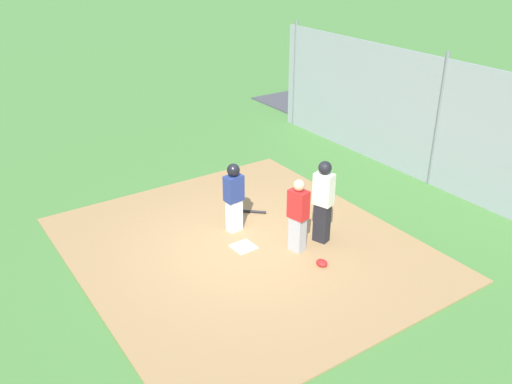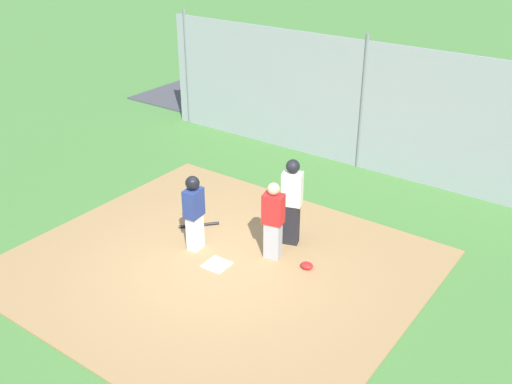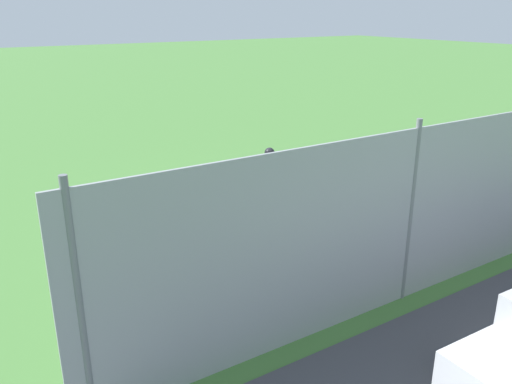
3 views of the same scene
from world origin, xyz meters
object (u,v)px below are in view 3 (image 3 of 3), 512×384
(catcher_mask, at_px, (212,224))
(home_plate, at_px, (243,204))
(runner, at_px, (269,172))
(baseball_bat, at_px, (299,205))
(catcher, at_px, (237,190))
(umpire, at_px, (251,191))

(catcher_mask, bearing_deg, home_plate, 32.12)
(runner, height_order, baseball_bat, runner)
(baseball_bat, bearing_deg, catcher, -48.97)
(baseball_bat, height_order, catcher_mask, catcher_mask)
(home_plate, xyz_separation_m, catcher_mask, (-1.42, -0.89, 0.05))
(catcher_mask, bearing_deg, umpire, -38.94)
(umpire, bearing_deg, home_plate, -43.51)
(home_plate, distance_m, umpire, 1.88)
(catcher, xyz_separation_m, baseball_bat, (1.90, -0.06, -0.77))
(runner, bearing_deg, catcher, 17.82)
(catcher, distance_m, runner, 1.53)
(catcher, bearing_deg, umpire, 167.43)
(umpire, relative_size, baseball_bat, 2.12)
(catcher, xyz_separation_m, runner, (1.40, 0.62, 0.06))
(home_plate, bearing_deg, catcher, -128.60)
(home_plate, height_order, catcher_mask, catcher_mask)
(catcher, distance_m, umpire, 0.66)
(catcher, height_order, baseball_bat, catcher)
(catcher, height_order, runner, catcher)
(runner, distance_m, baseball_bat, 1.19)
(catcher, bearing_deg, catcher_mask, 80.01)
(catcher_mask, bearing_deg, catcher, 3.05)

